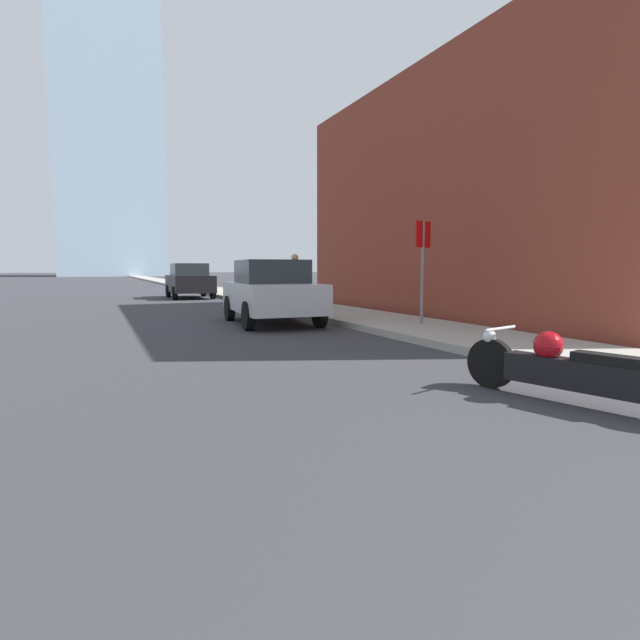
{
  "coord_description": "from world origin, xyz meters",
  "views": [
    {
      "loc": [
        -1.78,
        1.36,
        1.44
      ],
      "look_at": [
        0.99,
        7.5,
        0.74
      ],
      "focal_mm": 28.0,
      "sensor_mm": 36.0,
      "label": 1
    }
  ],
  "objects": [
    {
      "name": "distant_tower",
      "position": [
        1.56,
        108.85,
        26.54
      ],
      "size": [
        18.99,
        18.99,
        53.09
      ],
      "color": "#9EB7CC",
      "rests_on": "ground_plane"
    },
    {
      "name": "brick_storefront",
      "position": [
        11.05,
        13.14,
        3.5
      ],
      "size": [
        9.3,
        13.38,
        7.01
      ],
      "color": "brown",
      "rests_on": "ground_plane"
    },
    {
      "name": "motorcycle",
      "position": [
        2.79,
        5.01,
        0.37
      ],
      "size": [
        0.93,
        2.5,
        0.76
      ],
      "rotation": [
        0.0,
        0.0,
        0.27
      ],
      "color": "black",
      "rests_on": "ground_plane"
    },
    {
      "name": "parked_car_black",
      "position": [
        2.43,
        26.31,
        0.85
      ],
      "size": [
        2.0,
        3.98,
        1.69
      ],
      "rotation": [
        0.0,
        0.0,
        -0.01
      ],
      "color": "black",
      "rests_on": "ground_plane"
    },
    {
      "name": "parked_car_silver",
      "position": [
        2.4,
        13.74,
        0.84
      ],
      "size": [
        2.18,
        4.06,
        1.66
      ],
      "rotation": [
        0.0,
        0.0,
        -0.07
      ],
      "color": "#BCBCC1",
      "rests_on": "ground_plane"
    },
    {
      "name": "pedestrian",
      "position": [
        4.77,
        18.12,
        1.1
      ],
      "size": [
        0.36,
        0.25,
        1.82
      ],
      "color": "#1E2347",
      "rests_on": "sidewalk"
    },
    {
      "name": "sidewalk",
      "position": [
        4.97,
        40.0,
        0.07
      ],
      "size": [
        2.46,
        240.0,
        0.15
      ],
      "color": "#9E998E",
      "rests_on": "ground_plane"
    },
    {
      "name": "stop_sign",
      "position": [
        5.15,
        10.97,
        1.76
      ],
      "size": [
        0.57,
        0.26,
        2.37
      ],
      "color": "slate",
      "rests_on": "sidewalk"
    }
  ]
}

